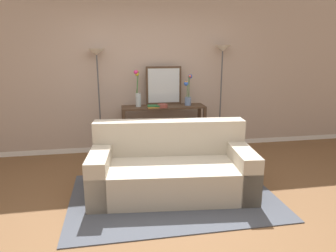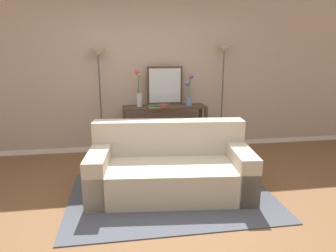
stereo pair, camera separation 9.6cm
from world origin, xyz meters
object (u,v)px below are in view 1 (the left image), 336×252
at_px(couch, 171,169).
at_px(vase_short_flowers, 188,93).
at_px(vase_tall_flowers, 138,90).
at_px(floor_lamp_right, 222,69).
at_px(fruit_bowl, 163,106).
at_px(book_stack, 154,106).
at_px(wall_mirror, 164,86).
at_px(book_row_under_console, 143,152).
at_px(floor_lamp_left, 98,73).
at_px(console_table, 164,121).

relative_size(couch, vase_short_flowers, 3.99).
bearing_deg(vase_tall_flowers, couch, -78.89).
relative_size(floor_lamp_right, fruit_bowl, 11.05).
bearing_deg(vase_short_flowers, book_stack, -168.86).
bearing_deg(fruit_bowl, wall_mirror, 76.70).
xyz_separation_m(wall_mirror, vase_short_flowers, (0.39, -0.16, -0.11)).
distance_m(couch, book_row_under_console, 1.48).
bearing_deg(vase_tall_flowers, fruit_bowl, -23.17).
xyz_separation_m(floor_lamp_left, fruit_bowl, (1.03, -0.26, -0.53)).
bearing_deg(console_table, vase_tall_flowers, 174.41).
height_order(floor_lamp_right, wall_mirror, floor_lamp_right).
xyz_separation_m(vase_tall_flowers, vase_short_flowers, (0.85, -0.04, -0.06)).
distance_m(console_table, floor_lamp_right, 1.38).
relative_size(floor_lamp_right, vase_short_flowers, 3.54).
xyz_separation_m(couch, vase_tall_flowers, (-0.29, 1.48, 0.83)).
height_order(vase_short_flowers, book_stack, vase_short_flowers).
distance_m(wall_mirror, book_row_under_console, 1.21).
distance_m(floor_lamp_right, book_row_under_console, 2.00).
distance_m(floor_lamp_left, book_row_under_console, 1.55).
bearing_deg(book_stack, wall_mirror, 53.02).
bearing_deg(fruit_bowl, floor_lamp_left, 166.09).
xyz_separation_m(console_table, fruit_bowl, (-0.04, -0.13, 0.29)).
distance_m(console_table, vase_tall_flowers, 0.69).
relative_size(floor_lamp_left, book_stack, 7.78).
bearing_deg(console_table, vase_short_flowers, 0.43).
bearing_deg(vase_short_flowers, couch, -111.27).
xyz_separation_m(floor_lamp_left, floor_lamp_right, (2.13, 0.00, 0.04)).
bearing_deg(vase_short_flowers, console_table, -179.57).
bearing_deg(floor_lamp_right, console_table, -173.02).
distance_m(floor_lamp_left, vase_tall_flowers, 0.71).
xyz_separation_m(fruit_bowl, book_row_under_console, (-0.32, 0.13, -0.83)).
distance_m(vase_tall_flowers, fruit_bowl, 0.49).
bearing_deg(vase_tall_flowers, vase_short_flowers, -2.62).
bearing_deg(wall_mirror, vase_short_flowers, -22.41).
distance_m(floor_lamp_left, vase_short_flowers, 1.54).
distance_m(console_table, floor_lamp_left, 1.36).
relative_size(fruit_bowl, book_row_under_console, 0.39).
relative_size(floor_lamp_right, vase_tall_flowers, 3.07).
bearing_deg(floor_lamp_left, vase_tall_flowers, -7.80).
bearing_deg(fruit_bowl, book_stack, 175.56).
xyz_separation_m(vase_tall_flowers, fruit_bowl, (0.39, -0.17, -0.25)).
relative_size(floor_lamp_right, book_stack, 8.02).
xyz_separation_m(console_table, floor_lamp_right, (1.06, 0.13, 0.87)).
height_order(couch, vase_tall_flowers, vase_tall_flowers).
xyz_separation_m(book_stack, book_row_under_console, (-0.18, 0.12, -0.82)).
xyz_separation_m(couch, floor_lamp_left, (-0.93, 1.57, 1.11)).
relative_size(floor_lamp_left, floor_lamp_right, 0.97).
height_order(couch, fruit_bowl, fruit_bowl).
bearing_deg(book_row_under_console, floor_lamp_left, 169.66).
bearing_deg(vase_tall_flowers, book_stack, -32.02).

